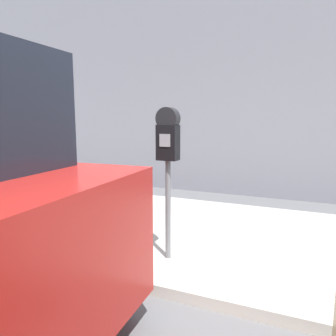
{
  "coord_description": "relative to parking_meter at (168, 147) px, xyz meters",
  "views": [
    {
      "loc": [
        1.29,
        -1.43,
        1.45
      ],
      "look_at": [
        0.07,
        1.33,
        0.99
      ],
      "focal_mm": 35.0,
      "sensor_mm": 36.0,
      "label": 1
    }
  ],
  "objects": [
    {
      "name": "building_facade",
      "position": [
        -0.07,
        3.46,
        2.3
      ],
      "size": [
        24.0,
        0.3,
        6.98
      ],
      "color": "gray",
      "rests_on": "ground_plane"
    },
    {
      "name": "sidewalk",
      "position": [
        -0.07,
        0.87,
        -1.14
      ],
      "size": [
        24.0,
        2.8,
        0.1
      ],
      "color": "#BCB7AD",
      "rests_on": "ground_plane"
    },
    {
      "name": "parking_meter",
      "position": [
        0.0,
        0.0,
        0.0
      ],
      "size": [
        0.21,
        0.14,
        1.45
      ],
      "color": "slate",
      "rests_on": "sidewalk"
    }
  ]
}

